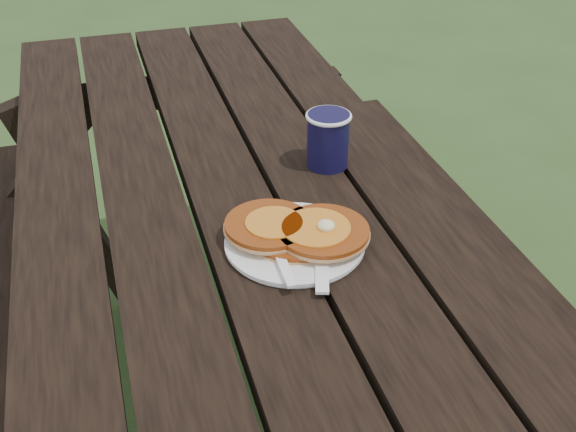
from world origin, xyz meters
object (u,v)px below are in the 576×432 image
object	(u,v)px
plate	(295,243)
coffee_cup	(328,137)
picnic_table	(237,344)
pancake_stack	(297,230)

from	to	relation	value
plate	coffee_cup	distance (m)	0.28
picnic_table	plate	bearing A→B (deg)	-72.05
plate	coffee_cup	world-z (taller)	coffee_cup
picnic_table	pancake_stack	world-z (taller)	pancake_stack
pancake_stack	coffee_cup	size ratio (longest dim) A/B	2.09
plate	pancake_stack	world-z (taller)	pancake_stack
picnic_table	pancake_stack	size ratio (longest dim) A/B	8.01
picnic_table	pancake_stack	xyz separation A→B (m)	(0.07, -0.19, 0.41)
picnic_table	pancake_stack	bearing A→B (deg)	-69.86
picnic_table	coffee_cup	size ratio (longest dim) A/B	16.78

